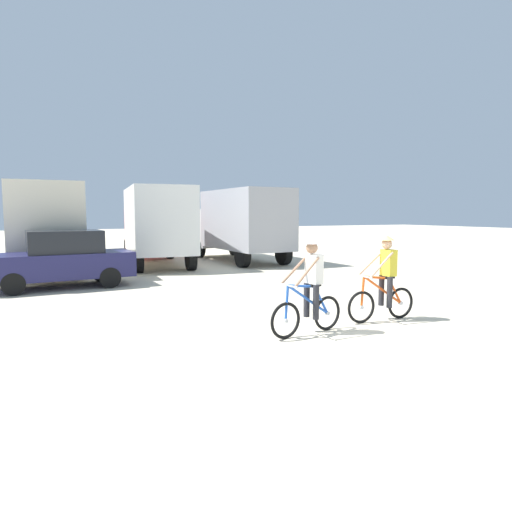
{
  "coord_description": "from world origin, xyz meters",
  "views": [
    {
      "loc": [
        -5.29,
        -6.72,
        2.29
      ],
      "look_at": [
        0.05,
        4.28,
        1.1
      ],
      "focal_mm": 31.04,
      "sensor_mm": 36.0,
      "label": 1
    }
  ],
  "objects_px": {
    "box_truck_cream_rv": "(49,224)",
    "cyclist_cowboy_hat": "(384,281)",
    "sedan_parked": "(62,259)",
    "box_truck_grey_hauler": "(240,222)",
    "box_truck_white_box": "(156,223)",
    "cyclist_orange_shirt": "(310,290)"
  },
  "relations": [
    {
      "from": "box_truck_cream_rv",
      "to": "cyclist_cowboy_hat",
      "type": "relative_size",
      "value": 3.75
    },
    {
      "from": "cyclist_cowboy_hat",
      "to": "cyclist_orange_shirt",
      "type": "bearing_deg",
      "value": -174.27
    },
    {
      "from": "box_truck_white_box",
      "to": "cyclist_orange_shirt",
      "type": "bearing_deg",
      "value": -90.15
    },
    {
      "from": "box_truck_cream_rv",
      "to": "sedan_parked",
      "type": "distance_m",
      "value": 4.31
    },
    {
      "from": "box_truck_white_box",
      "to": "sedan_parked",
      "type": "relative_size",
      "value": 1.61
    },
    {
      "from": "box_truck_cream_rv",
      "to": "sedan_parked",
      "type": "height_order",
      "value": "box_truck_cream_rv"
    },
    {
      "from": "box_truck_cream_rv",
      "to": "cyclist_cowboy_hat",
      "type": "distance_m",
      "value": 13.35
    },
    {
      "from": "cyclist_orange_shirt",
      "to": "cyclist_cowboy_hat",
      "type": "relative_size",
      "value": 1.0
    },
    {
      "from": "box_truck_cream_rv",
      "to": "box_truck_white_box",
      "type": "bearing_deg",
      "value": 5.51
    },
    {
      "from": "box_truck_cream_rv",
      "to": "box_truck_grey_hauler",
      "type": "distance_m",
      "value": 8.24
    },
    {
      "from": "box_truck_cream_rv",
      "to": "box_truck_grey_hauler",
      "type": "height_order",
      "value": "same"
    },
    {
      "from": "box_truck_cream_rv",
      "to": "cyclist_orange_shirt",
      "type": "xyz_separation_m",
      "value": [
        4.25,
        -11.96,
        -1.03
      ]
    },
    {
      "from": "box_truck_white_box",
      "to": "cyclist_orange_shirt",
      "type": "relative_size",
      "value": 3.81
    },
    {
      "from": "box_truck_cream_rv",
      "to": "box_truck_white_box",
      "type": "relative_size",
      "value": 0.98
    },
    {
      "from": "box_truck_grey_hauler",
      "to": "sedan_parked",
      "type": "xyz_separation_m",
      "value": [
        -7.97,
        -4.48,
        -0.99
      ]
    },
    {
      "from": "sedan_parked",
      "to": "box_truck_grey_hauler",
      "type": "bearing_deg",
      "value": 29.34
    },
    {
      "from": "sedan_parked",
      "to": "cyclist_cowboy_hat",
      "type": "relative_size",
      "value": 2.36
    },
    {
      "from": "cyclist_orange_shirt",
      "to": "box_truck_white_box",
      "type": "bearing_deg",
      "value": 89.85
    },
    {
      "from": "box_truck_cream_rv",
      "to": "cyclist_cowboy_hat",
      "type": "bearing_deg",
      "value": -62.03
    },
    {
      "from": "box_truck_cream_rv",
      "to": "sedan_parked",
      "type": "xyz_separation_m",
      "value": [
        0.26,
        -4.19,
        -0.99
      ]
    },
    {
      "from": "box_truck_cream_rv",
      "to": "box_truck_white_box",
      "type": "xyz_separation_m",
      "value": [
        4.28,
        0.41,
        0.0
      ]
    },
    {
      "from": "box_truck_white_box",
      "to": "cyclist_orange_shirt",
      "type": "distance_m",
      "value": 12.41
    }
  ]
}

